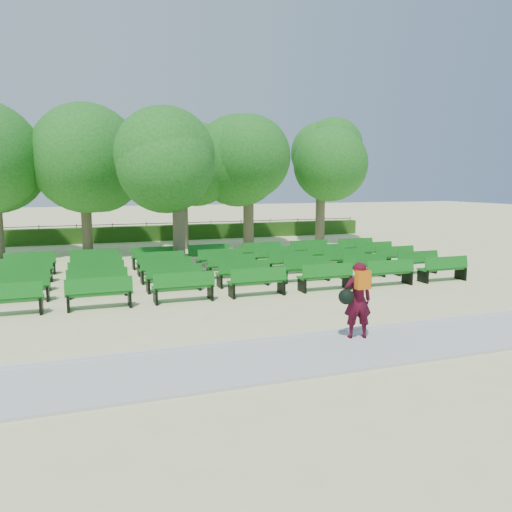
# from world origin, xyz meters

# --- Properties ---
(ground) EXTENTS (120.00, 120.00, 0.00)m
(ground) POSITION_xyz_m (0.00, 0.00, 0.00)
(ground) COLOR beige
(paving) EXTENTS (30.00, 2.20, 0.06)m
(paving) POSITION_xyz_m (0.00, -7.40, 0.03)
(paving) COLOR #B8B8B3
(paving) RESTS_ON ground
(curb) EXTENTS (30.00, 0.12, 0.10)m
(curb) POSITION_xyz_m (0.00, -6.25, 0.05)
(curb) COLOR silver
(curb) RESTS_ON ground
(hedge) EXTENTS (26.00, 0.70, 0.90)m
(hedge) POSITION_xyz_m (0.00, 14.00, 0.45)
(hedge) COLOR #265014
(hedge) RESTS_ON ground
(fence) EXTENTS (26.00, 0.10, 1.02)m
(fence) POSITION_xyz_m (0.00, 14.40, 0.00)
(fence) COLOR black
(fence) RESTS_ON ground
(tree_line) EXTENTS (21.80, 6.80, 7.04)m
(tree_line) POSITION_xyz_m (0.00, 10.00, 0.00)
(tree_line) COLOR #216D1E
(tree_line) RESTS_ON ground
(bench_array) EXTENTS (1.82, 0.66, 1.13)m
(bench_array) POSITION_xyz_m (0.32, 1.14, 0.09)
(bench_array) COLOR #126A17
(bench_array) RESTS_ON ground
(tree_among) EXTENTS (3.98, 3.98, 5.65)m
(tree_among) POSITION_xyz_m (-1.16, 3.06, 3.83)
(tree_among) COLOR brown
(tree_among) RESTS_ON ground
(person) EXTENTS (0.84, 0.54, 1.71)m
(person) POSITION_xyz_m (0.91, -6.83, 0.94)
(person) COLOR #410919
(person) RESTS_ON ground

